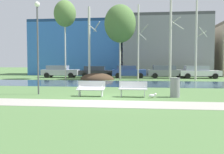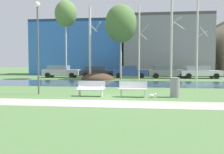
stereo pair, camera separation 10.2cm
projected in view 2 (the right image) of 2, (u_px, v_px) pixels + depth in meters
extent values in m
plane|color=#4C703D|center=(125.00, 83.00, 24.29)|extent=(120.00, 120.00, 0.00)
cube|color=#9E998E|center=(105.00, 104.00, 12.44)|extent=(60.00, 2.17, 0.01)
cube|color=#284256|center=(124.00, 84.00, 23.79)|extent=(80.00, 6.82, 0.01)
ellipsoid|color=#423021|center=(98.00, 80.00, 28.98)|extent=(3.76, 2.88, 1.44)
cube|color=silver|center=(91.00, 89.00, 15.03)|extent=(1.61, 0.50, 0.18)
cube|color=silver|center=(92.00, 84.00, 15.30)|extent=(1.60, 0.11, 0.40)
cube|color=silver|center=(80.00, 92.00, 15.20)|extent=(0.05, 0.43, 0.45)
cube|color=silver|center=(102.00, 93.00, 15.01)|extent=(0.05, 0.43, 0.45)
cylinder|color=silver|center=(79.00, 86.00, 15.14)|extent=(0.05, 0.28, 0.04)
cylinder|color=silver|center=(102.00, 86.00, 14.95)|extent=(0.05, 0.28, 0.04)
cube|color=silver|center=(133.00, 89.00, 14.73)|extent=(1.61, 0.51, 0.05)
cube|color=silver|center=(133.00, 85.00, 14.99)|extent=(1.60, 0.11, 0.40)
cube|color=silver|center=(121.00, 93.00, 14.89)|extent=(0.05, 0.43, 0.45)
cube|color=silver|center=(145.00, 93.00, 14.70)|extent=(0.05, 0.43, 0.45)
cylinder|color=silver|center=(121.00, 86.00, 14.83)|extent=(0.05, 0.28, 0.04)
cylinder|color=silver|center=(145.00, 87.00, 14.64)|extent=(0.05, 0.28, 0.04)
cylinder|color=gray|center=(175.00, 88.00, 14.68)|extent=(0.53, 0.53, 1.09)
torus|color=#494A4C|center=(175.00, 78.00, 14.65)|extent=(0.56, 0.56, 0.04)
ellipsoid|color=white|center=(152.00, 96.00, 14.41)|extent=(0.39, 0.17, 0.17)
sphere|color=white|center=(155.00, 94.00, 14.38)|extent=(0.12, 0.12, 0.12)
cone|color=gold|center=(157.00, 94.00, 14.37)|extent=(0.07, 0.04, 0.04)
cylinder|color=gold|center=(152.00, 97.00, 14.38)|extent=(0.01, 0.01, 0.10)
cylinder|color=gold|center=(152.00, 97.00, 14.45)|extent=(0.01, 0.01, 0.10)
cylinder|color=#4C4C51|center=(38.00, 51.00, 15.90)|extent=(0.10, 0.10, 5.26)
sphere|color=white|center=(37.00, 4.00, 15.73)|extent=(0.32, 0.32, 0.32)
cylinder|color=beige|center=(66.00, 37.00, 29.46)|extent=(0.14, 0.14, 9.39)
ellipsoid|color=#567A3D|center=(66.00, 14.00, 29.30)|extent=(2.45, 2.45, 2.94)
cylinder|color=beige|center=(90.00, 43.00, 28.81)|extent=(0.26, 0.26, 7.94)
cylinder|color=beige|center=(97.00, 27.00, 29.11)|extent=(0.99, 1.39, 0.95)
cylinder|color=beige|center=(93.00, 28.00, 28.19)|extent=(0.87, 0.85, 0.83)
cylinder|color=beige|center=(121.00, 44.00, 29.29)|extent=(0.21, 0.21, 7.93)
ellipsoid|color=#4C7038|center=(121.00, 24.00, 29.16)|extent=(3.51, 3.51, 4.21)
cylinder|color=beige|center=(139.00, 42.00, 28.99)|extent=(0.18, 0.18, 8.23)
cylinder|color=beige|center=(145.00, 28.00, 29.26)|extent=(0.85, 1.20, 0.82)
cylinder|color=beige|center=(143.00, 36.00, 28.45)|extent=(0.84, 0.82, 0.71)
cylinder|color=beige|center=(171.00, 39.00, 29.02)|extent=(0.25, 0.25, 9.01)
cylinder|color=beige|center=(177.00, 20.00, 29.23)|extent=(0.89, 1.24, 0.49)
cylinder|color=beige|center=(179.00, 25.00, 28.15)|extent=(1.44, 1.40, 0.71)
cylinder|color=beige|center=(197.00, 39.00, 27.60)|extent=(0.20, 0.20, 8.77)
cylinder|color=beige|center=(202.00, 34.00, 27.90)|extent=(0.84, 1.18, 0.57)
cylinder|color=beige|center=(204.00, 32.00, 26.91)|extent=(1.06, 1.03, 0.95)
cube|color=#B2B5BC|center=(62.00, 72.00, 32.74)|extent=(4.59, 2.10, 0.68)
cube|color=gray|center=(59.00, 67.00, 32.73)|extent=(2.60, 1.76, 0.51)
cylinder|color=black|center=(75.00, 75.00, 33.57)|extent=(0.65, 0.26, 0.64)
cylinder|color=black|center=(72.00, 75.00, 31.75)|extent=(0.65, 0.26, 0.64)
cylinder|color=black|center=(52.00, 75.00, 33.77)|extent=(0.65, 0.26, 0.64)
cylinder|color=black|center=(48.00, 75.00, 31.95)|extent=(0.65, 0.26, 0.64)
cube|color=#282B30|center=(99.00, 73.00, 33.07)|extent=(4.60, 2.10, 0.56)
cube|color=#2F3648|center=(96.00, 68.00, 33.06)|extent=(2.61, 1.76, 0.53)
cylinder|color=black|center=(111.00, 74.00, 33.90)|extent=(0.65, 0.26, 0.64)
cylinder|color=black|center=(110.00, 75.00, 32.08)|extent=(0.65, 0.26, 0.64)
cylinder|color=black|center=(88.00, 74.00, 34.10)|extent=(0.65, 0.26, 0.64)
cylinder|color=black|center=(86.00, 75.00, 32.28)|extent=(0.65, 0.26, 0.64)
cube|color=#2D4793|center=(130.00, 72.00, 31.83)|extent=(4.11, 2.08, 0.70)
cube|color=#32457F|center=(127.00, 68.00, 31.82)|extent=(2.34, 1.75, 0.47)
cylinder|color=black|center=(141.00, 75.00, 32.68)|extent=(0.65, 0.26, 0.64)
cylinder|color=black|center=(141.00, 76.00, 30.85)|extent=(0.65, 0.26, 0.64)
cylinder|color=black|center=(119.00, 75.00, 32.86)|extent=(0.65, 0.26, 0.64)
cylinder|color=black|center=(119.00, 76.00, 31.03)|extent=(0.65, 0.26, 0.64)
cube|color=slate|center=(168.00, 73.00, 31.37)|extent=(4.72, 2.04, 0.69)
cube|color=slate|center=(165.00, 68.00, 31.35)|extent=(2.68, 1.70, 0.51)
cylinder|color=black|center=(180.00, 75.00, 32.16)|extent=(0.65, 0.26, 0.64)
cylinder|color=black|center=(182.00, 76.00, 30.41)|extent=(0.65, 0.26, 0.64)
cylinder|color=black|center=(154.00, 75.00, 32.36)|extent=(0.65, 0.26, 0.64)
cylinder|color=black|center=(156.00, 76.00, 30.61)|extent=(0.65, 0.26, 0.64)
cube|color=silver|center=(200.00, 73.00, 31.00)|extent=(4.82, 2.08, 0.61)
cube|color=#949AAC|center=(197.00, 68.00, 30.99)|extent=(2.73, 1.74, 0.56)
cylinder|color=black|center=(212.00, 75.00, 31.81)|extent=(0.65, 0.26, 0.64)
cylinder|color=black|center=(216.00, 76.00, 30.02)|extent=(0.65, 0.26, 0.64)
cylinder|color=black|center=(185.00, 75.00, 32.02)|extent=(0.65, 0.26, 0.64)
cylinder|color=black|center=(189.00, 76.00, 30.23)|extent=(0.65, 0.26, 0.64)
cube|color=#3870C6|center=(79.00, 50.00, 40.37)|extent=(13.35, 6.53, 7.65)
cube|color=navy|center=(79.00, 23.00, 40.13)|extent=(13.35, 6.53, 0.40)
cube|color=gray|center=(166.00, 48.00, 38.89)|extent=(11.78, 9.39, 8.02)
cube|color=#48484B|center=(166.00, 19.00, 38.64)|extent=(11.78, 9.39, 0.40)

